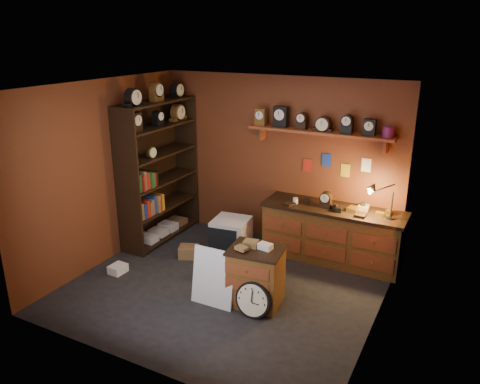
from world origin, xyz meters
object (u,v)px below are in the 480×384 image
object	(u,v)px
workbench	(332,231)
low_cabinet	(256,274)
shelving_unit	(157,166)
big_round_clock	(253,300)

from	to	relation	value
workbench	low_cabinet	distance (m)	1.69
shelving_unit	low_cabinet	bearing A→B (deg)	-25.69
shelving_unit	big_round_clock	bearing A→B (deg)	-30.06
big_round_clock	low_cabinet	bearing A→B (deg)	109.88
shelving_unit	low_cabinet	world-z (taller)	shelving_unit
workbench	low_cabinet	size ratio (longest dim) A/B	2.48
shelving_unit	workbench	world-z (taller)	shelving_unit
low_cabinet	big_round_clock	xyz separation A→B (m)	(0.10, -0.29, -0.19)
shelving_unit	workbench	bearing A→B (deg)	9.90
shelving_unit	low_cabinet	xyz separation A→B (m)	(2.34, -1.12, -0.84)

